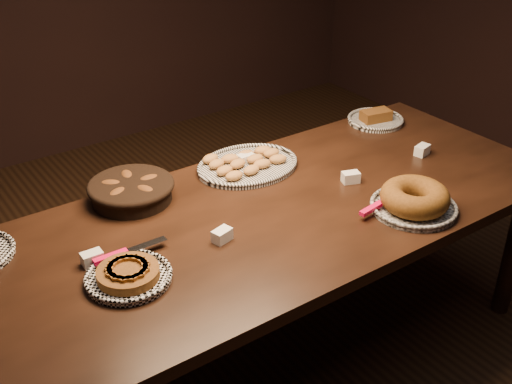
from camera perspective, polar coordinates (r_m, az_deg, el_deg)
ground at (r=2.91m, az=1.48°, el=-14.29°), size 5.00×5.00×0.00m
buffet_table at (r=2.49m, az=1.68°, el=-2.99°), size 2.40×1.00×0.75m
apple_tart_plate at (r=2.11m, az=-11.29°, el=-7.22°), size 0.34×0.28×0.06m
madeleine_platter at (r=2.74m, az=-0.83°, el=2.50°), size 0.45×0.36×0.05m
bundt_cake_plate at (r=2.49m, az=13.88°, el=-0.72°), size 0.38×0.33×0.10m
croissant_basket at (r=2.53m, az=-11.04°, el=0.25°), size 0.36×0.36×0.08m
loaf_plate at (r=3.24m, az=10.58°, el=6.41°), size 0.28×0.28×0.06m
tent_cards at (r=2.52m, az=1.90°, el=0.08°), size 1.60×0.50×0.04m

